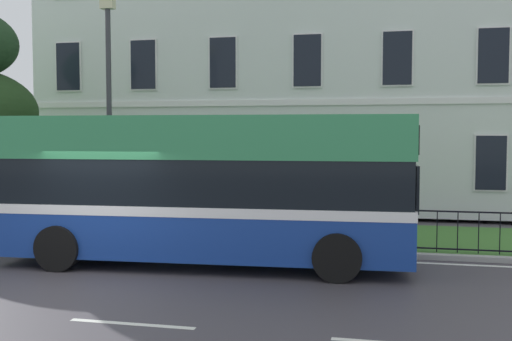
% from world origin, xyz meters
% --- Properties ---
extents(ground_plane, '(60.00, 56.00, 0.18)m').
position_xyz_m(ground_plane, '(0.00, 0.80, -0.02)').
color(ground_plane, '#423E43').
extents(georgian_townhouse, '(17.62, 10.05, 12.35)m').
position_xyz_m(georgian_townhouse, '(1.56, 14.92, 6.32)').
color(georgian_townhouse, silver).
rests_on(georgian_townhouse, ground_plane).
extents(iron_verge_railing, '(18.76, 0.04, 0.97)m').
position_xyz_m(iron_verge_railing, '(1.56, 4.40, 0.62)').
color(iron_verge_railing, black).
rests_on(iron_verge_railing, ground_plane).
extents(single_decker_bus, '(8.91, 2.99, 3.23)m').
position_xyz_m(single_decker_bus, '(1.85, 2.50, 1.70)').
color(single_decker_bus, navy).
rests_on(single_decker_bus, ground_plane).
extents(street_lamp_post, '(0.36, 0.24, 6.39)m').
position_xyz_m(street_lamp_post, '(-1.65, 5.01, 3.80)').
color(street_lamp_post, '#333338').
rests_on(street_lamp_post, ground_plane).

